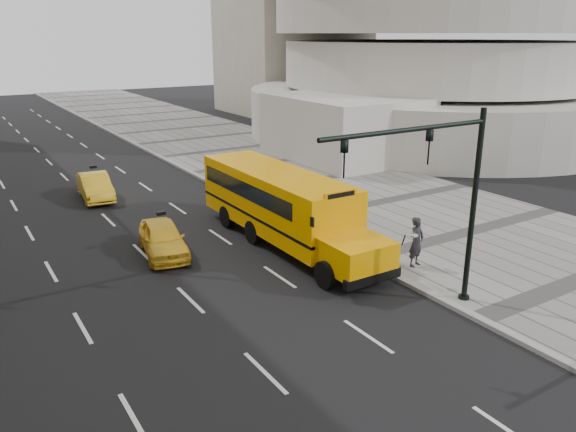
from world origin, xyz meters
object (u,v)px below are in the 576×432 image
traffic_signal (444,189)px  taxi_near (163,239)px  pedestrian (417,242)px  school_bus (280,201)px  taxi_far (95,187)px

traffic_signal → taxi_near: bearing=120.3°
taxi_near → pedestrian: size_ratio=2.08×
school_bus → pedestrian: school_bus is taller
pedestrian → traffic_signal: 4.61m
school_bus → pedestrian: size_ratio=6.07×
school_bus → traffic_signal: traffic_signal is taller
school_bus → pedestrian: 6.04m
taxi_near → pedestrian: (7.49, -6.50, 0.43)m
school_bus → taxi_near: 5.04m
pedestrian → taxi_near: bearing=124.3°
taxi_near → pedestrian: 9.93m
school_bus → pedestrian: bearing=-63.2°
school_bus → taxi_far: 11.91m
taxi_far → pedestrian: bearing=-59.0°
school_bus → taxi_far: school_bus is taller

